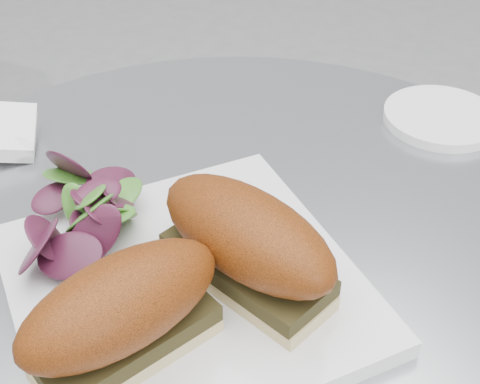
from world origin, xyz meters
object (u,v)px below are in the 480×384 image
Objects in this scene: sandwich_left at (122,312)px; sandwich_right at (247,242)px; saucer at (441,117)px; plate at (186,287)px.

sandwich_right is at bearing -0.07° from sandwich_left.
sandwich_left is at bearing -155.14° from saucer.
plate is 0.36m from saucer.
plate is 0.07m from sandwich_right.
plate reaches higher than saucer.
sandwich_left is at bearing -138.65° from plate.
saucer is (0.30, 0.15, -0.05)m from sandwich_right.
sandwich_right is (0.04, -0.02, 0.05)m from plate.
plate is 0.09m from sandwich_left.
saucer is at bearing 7.95° from sandwich_left.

